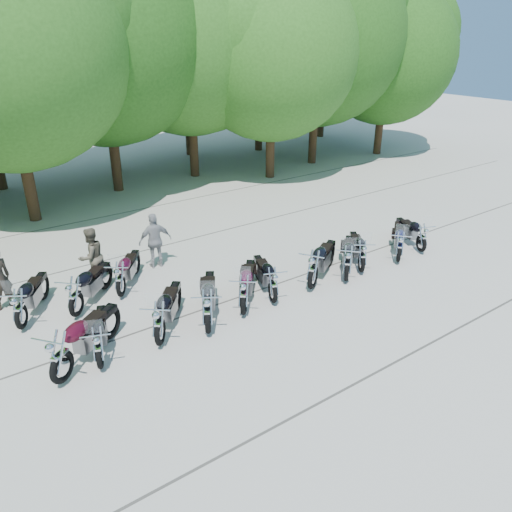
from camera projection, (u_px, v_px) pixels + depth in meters
ground at (289, 314)px, 13.02m from camera, size 90.00×90.00×0.00m
tree_3 at (2, 44)px, 16.80m from camera, size 8.70×8.70×10.67m
tree_4 at (100, 32)px, 20.21m from camera, size 9.13×9.13×11.20m
tree_5 at (188, 34)px, 22.49m from camera, size 9.04×9.04×11.10m
tree_6 at (271, 52)px, 22.60m from camera, size 8.00×8.00×9.82m
tree_7 at (318, 37)px, 25.01m from camera, size 8.79×8.79×10.79m
tree_8 at (387, 55)px, 27.42m from camera, size 7.53×7.53×9.25m
tree_12 at (104, 53)px, 23.76m from camera, size 7.88×7.88×9.67m
tree_13 at (184, 44)px, 26.97m from camera, size 8.31×8.31×10.20m
tree_14 at (259, 47)px, 28.15m from camera, size 8.02×8.02×9.84m
tree_15 at (326, 24)px, 31.49m from camera, size 9.67×9.67×11.86m
motorcycle_0 at (60, 356)px, 10.17m from camera, size 2.44×2.12×1.41m
motorcycle_1 at (98, 347)px, 10.67m from camera, size 1.34×2.13×1.15m
motorcycle_2 at (159, 322)px, 11.43m from camera, size 2.00×2.21×1.30m
motorcycle_3 at (208, 310)px, 11.88m from camera, size 1.88×2.37×1.33m
motorcycle_4 at (244, 294)px, 12.67m from camera, size 2.01×2.18×1.29m
motorcycle_5 at (273, 284)px, 13.24m from camera, size 1.37×2.21×1.20m
motorcycle_6 at (313, 268)px, 13.91m from camera, size 2.45×1.88×1.37m
motorcycle_7 at (347, 262)px, 14.38m from camera, size 2.11×2.04×1.27m
motorcycle_8 at (362, 255)px, 14.92m from camera, size 1.77×2.08×1.19m
motorcycle_9 at (400, 246)px, 15.58m from camera, size 1.99×1.83×1.18m
motorcycle_10 at (422, 237)px, 16.30m from camera, size 1.39×2.11×1.15m
motorcycle_11 at (19, 308)px, 12.07m from camera, size 1.74×2.23×1.25m
motorcycle_12 at (75, 296)px, 12.59m from camera, size 2.10×2.08×1.28m
motorcycle_13 at (120, 278)px, 13.55m from camera, size 1.81×2.07×1.20m
rider_1 at (92, 257)px, 14.21m from camera, size 1.01×0.90×1.72m
rider_2 at (155, 241)px, 15.25m from camera, size 1.07×0.57×1.74m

